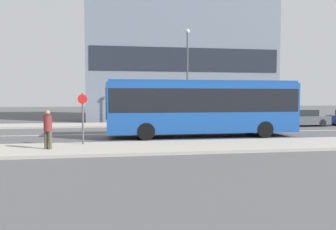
% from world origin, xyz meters
% --- Properties ---
extents(ground_plane, '(120.00, 120.00, 0.00)m').
position_xyz_m(ground_plane, '(0.00, 0.00, 0.00)').
color(ground_plane, '#4F4F51').
extents(sidewalk_near, '(44.00, 3.50, 0.13)m').
position_xyz_m(sidewalk_near, '(0.00, -6.25, 0.07)').
color(sidewalk_near, '#A39E93').
rests_on(sidewalk_near, ground_plane).
extents(sidewalk_far, '(44.00, 3.50, 0.13)m').
position_xyz_m(sidewalk_far, '(0.00, 6.25, 0.07)').
color(sidewalk_far, '#A39E93').
rests_on(sidewalk_far, ground_plane).
extents(lane_centerline, '(41.80, 0.16, 0.01)m').
position_xyz_m(lane_centerline, '(0.00, 0.00, 0.00)').
color(lane_centerline, silver).
rests_on(lane_centerline, ground_plane).
extents(apartment_block_left_tower, '(18.81, 6.01, 21.42)m').
position_xyz_m(apartment_block_left_tower, '(6.46, 12.46, 10.70)').
color(apartment_block_left_tower, slate).
rests_on(apartment_block_left_tower, ground_plane).
extents(city_bus, '(11.12, 2.57, 3.31)m').
position_xyz_m(city_bus, '(4.83, -2.11, 1.90)').
color(city_bus, '#194793').
rests_on(city_bus, ground_plane).
extents(parked_car_0, '(3.92, 1.83, 1.34)m').
position_xyz_m(parked_car_0, '(14.70, 3.48, 0.63)').
color(parked_car_0, '#4C5156').
rests_on(parked_car_0, ground_plane).
extents(pedestrian_near_stop, '(0.34, 0.34, 1.67)m').
position_xyz_m(pedestrian_near_stop, '(-3.09, -6.42, 1.08)').
color(pedestrian_near_stop, '#4C4233').
rests_on(pedestrian_near_stop, sidewalk_near).
extents(bus_stop_sign, '(0.44, 0.12, 2.40)m').
position_xyz_m(bus_stop_sign, '(-1.76, -5.14, 1.54)').
color(bus_stop_sign, '#4C4C51').
rests_on(bus_stop_sign, sidewalk_near).
extents(street_lamp, '(0.36, 0.36, 7.65)m').
position_xyz_m(street_lamp, '(5.50, 4.94, 4.73)').
color(street_lamp, '#4C4C51').
rests_on(street_lamp, sidewalk_far).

